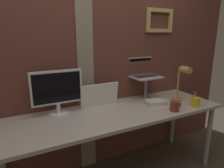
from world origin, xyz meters
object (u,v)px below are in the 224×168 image
Objects in this scene: pen_cup at (195,102)px; coffee_mug at (175,106)px; whiteboard_panel at (100,95)px; monitor at (57,89)px; desk_lamp at (182,80)px; laptop at (143,72)px.

pen_cup is 0.28m from coffee_mug.
whiteboard_panel reaches higher than pen_cup.
monitor reaches higher than desk_lamp.
coffee_mug is at bearing -179.93° from pen_cup.
coffee_mug is (-0.28, -0.00, 0.00)m from pen_cup.
monitor reaches higher than whiteboard_panel.
laptop is at bearing 3.72° from monitor.
laptop is 0.59m from whiteboard_panel.
pen_cup is at bearing 0.07° from coffee_mug.
monitor is 1.37m from pen_cup.
pen_cup reaches higher than coffee_mug.
laptop is 2.52× the size of coffee_mug.
whiteboard_panel is 0.89m from desk_lamp.
desk_lamp is 2.42× the size of pen_cup.
whiteboard_panel is 3.15× the size of coffee_mug.
whiteboard_panel is (-0.56, -0.05, -0.18)m from laptop.
desk_lamp reaches higher than whiteboard_panel.
monitor reaches higher than pen_cup.
laptop is (0.99, 0.06, 0.07)m from monitor.
desk_lamp is (0.84, -0.28, 0.13)m from whiteboard_panel.
whiteboard_panel is at bearing -175.41° from laptop.
monitor is 1.17× the size of desk_lamp.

